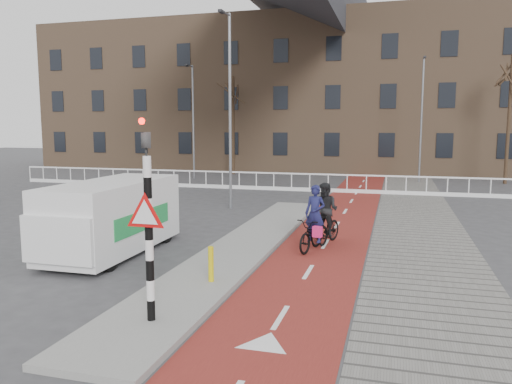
# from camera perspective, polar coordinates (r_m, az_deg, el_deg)

# --- Properties ---
(ground) EXTENTS (120.00, 120.00, 0.00)m
(ground) POSITION_cam_1_polar(r_m,az_deg,el_deg) (10.76, -3.93, -11.45)
(ground) COLOR #38383A
(ground) RESTS_ON ground
(bike_lane) EXTENTS (2.50, 60.00, 0.01)m
(bike_lane) POSITION_cam_1_polar(r_m,az_deg,el_deg) (19.99, 9.87, -2.67)
(bike_lane) COLOR maroon
(bike_lane) RESTS_ON ground
(sidewalk) EXTENTS (3.00, 60.00, 0.01)m
(sidewalk) POSITION_cam_1_polar(r_m,az_deg,el_deg) (19.91, 17.92, -2.96)
(sidewalk) COLOR slate
(sidewalk) RESTS_ON ground
(curb_island) EXTENTS (1.80, 16.00, 0.12)m
(curb_island) POSITION_cam_1_polar(r_m,az_deg,el_deg) (14.61, -1.25, -6.10)
(curb_island) COLOR gray
(curb_island) RESTS_ON ground
(traffic_signal) EXTENTS (0.80, 0.80, 3.68)m
(traffic_signal) POSITION_cam_1_polar(r_m,az_deg,el_deg) (8.70, -12.26, -2.62)
(traffic_signal) COLOR black
(traffic_signal) RESTS_ON curb_island
(bollard) EXTENTS (0.12, 0.12, 0.78)m
(bollard) POSITION_cam_1_polar(r_m,az_deg,el_deg) (11.05, -5.17, -8.20)
(bollard) COLOR #CEB80B
(bollard) RESTS_ON curb_island
(cyclist_near) EXTENTS (1.09, 1.88, 1.86)m
(cyclist_near) POSITION_cam_1_polar(r_m,az_deg,el_deg) (14.20, 6.73, -4.18)
(cyclist_near) COLOR black
(cyclist_near) RESTS_ON bike_lane
(cyclist_far) EXTENTS (1.04, 1.75, 1.83)m
(cyclist_far) POSITION_cam_1_polar(r_m,az_deg,el_deg) (14.97, 7.95, -3.06)
(cyclist_far) COLOR black
(cyclist_far) RESTS_ON bike_lane
(van) EXTENTS (1.93, 4.67, 2.00)m
(van) POSITION_cam_1_polar(r_m,az_deg,el_deg) (14.28, -16.07, -2.63)
(van) COLOR silver
(van) RESTS_ON ground
(railing) EXTENTS (28.00, 0.10, 0.99)m
(railing) POSITION_cam_1_polar(r_m,az_deg,el_deg) (28.07, -1.93, 0.97)
(railing) COLOR silver
(railing) RESTS_ON ground
(townhouse_row) EXTENTS (46.00, 10.00, 15.90)m
(townhouse_row) POSITION_cam_1_polar(r_m,az_deg,el_deg) (42.30, 7.02, 13.30)
(townhouse_row) COLOR #7F6047
(townhouse_row) RESTS_ON ground
(tree_mid) EXTENTS (0.27, 0.27, 7.10)m
(tree_mid) POSITION_cam_1_polar(r_m,az_deg,el_deg) (36.83, -2.66, 7.57)
(tree_mid) COLOR black
(tree_mid) RESTS_ON ground
(tree_right) EXTENTS (0.21, 0.21, 7.80)m
(tree_right) POSITION_cam_1_polar(r_m,az_deg,el_deg) (34.14, 26.94, 7.37)
(tree_right) COLOR black
(tree_right) RESTS_ON ground
(streetlight_near) EXTENTS (0.12, 0.12, 8.10)m
(streetlight_near) POSITION_cam_1_polar(r_m,az_deg,el_deg) (21.17, -2.97, 8.99)
(streetlight_near) COLOR slate
(streetlight_near) RESTS_ON ground
(streetlight_left) EXTENTS (0.12, 0.12, 7.52)m
(streetlight_left) POSITION_cam_1_polar(r_m,az_deg,el_deg) (33.99, -7.17, 7.88)
(streetlight_left) COLOR slate
(streetlight_left) RESTS_ON ground
(streetlight_right) EXTENTS (0.12, 0.12, 7.74)m
(streetlight_right) POSITION_cam_1_polar(r_m,az_deg,el_deg) (33.01, 18.38, 7.77)
(streetlight_right) COLOR slate
(streetlight_right) RESTS_ON ground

